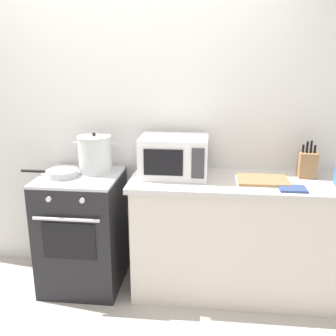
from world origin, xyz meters
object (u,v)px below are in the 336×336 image
at_px(stock_pot, 95,154).
at_px(knife_block, 307,165).
at_px(microwave, 174,156).
at_px(cutting_board, 263,180).
at_px(oven_mitt, 293,189).
at_px(frying_pan, 61,173).
at_px(stove, 83,231).

xyz_separation_m(stock_pot, knife_block, (1.60, 0.05, -0.05)).
distance_m(microwave, cutting_board, 0.67).
relative_size(cutting_board, oven_mitt, 2.00).
bearing_deg(oven_mitt, stock_pot, 170.04).
relative_size(frying_pan, cutting_board, 1.21).
relative_size(microwave, cutting_board, 1.39).
distance_m(stock_pot, frying_pan, 0.29).
bearing_deg(oven_mitt, microwave, 164.05).
bearing_deg(stove, oven_mitt, -5.86).
distance_m(microwave, knife_block, 0.99).
distance_m(frying_pan, microwave, 0.86).
height_order(microwave, oven_mitt, microwave).
xyz_separation_m(microwave, knife_block, (0.99, 0.06, -0.05)).
bearing_deg(stock_pot, microwave, -1.50).
relative_size(knife_block, oven_mitt, 1.56).
height_order(stock_pot, knife_block, stock_pot).
relative_size(frying_pan, knife_block, 1.55).
height_order(microwave, knife_block, microwave).
distance_m(stove, microwave, 0.94).
bearing_deg(stock_pot, cutting_board, -4.25).
bearing_deg(knife_block, cutting_board, -157.42).
height_order(stove, stock_pot, stock_pot).
bearing_deg(frying_pan, cutting_board, 1.59).
distance_m(stove, cutting_board, 1.45).
xyz_separation_m(microwave, cutting_board, (0.65, -0.08, -0.14)).
height_order(frying_pan, knife_block, knife_block).
bearing_deg(cutting_board, stove, -179.95).
xyz_separation_m(stove, frying_pan, (-0.13, -0.04, 0.48)).
distance_m(stock_pot, cutting_board, 1.28).
height_order(microwave, cutting_board, microwave).
distance_m(frying_pan, knife_block, 1.84).
height_order(stove, knife_block, knife_block).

